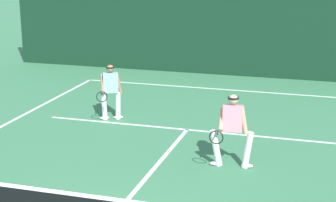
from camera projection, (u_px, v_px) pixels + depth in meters
name	position (u px, v px, depth m)	size (l,w,h in m)	color
court_line_baseline_far	(221.00, 89.00, 18.62)	(9.52, 0.10, 0.01)	white
court_line_service	(187.00, 130.00, 14.49)	(7.76, 0.10, 0.01)	white
court_line_centre	(148.00, 176.00, 11.54)	(0.10, 6.40, 0.01)	white
player_near	(232.00, 128.00, 11.80)	(0.96, 0.90, 1.61)	silver
player_far	(111.00, 90.00, 15.15)	(0.65, 0.91, 1.52)	silver
back_fence_windscreen	(235.00, 29.00, 20.24)	(17.45, 0.12, 3.40)	#10311F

